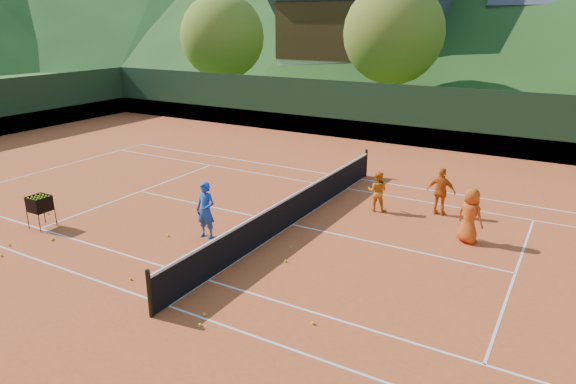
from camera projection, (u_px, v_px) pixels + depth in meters
The scene contains 27 objects.
ground at pixel (292, 225), 15.78m from camera, with size 400.00×400.00×0.00m, color #34551A.
clay_court at pixel (292, 225), 15.77m from camera, with size 40.00×24.00×0.02m, color #BD481E.
coach at pixel (206, 210), 14.58m from camera, with size 0.60×0.40×1.66m, color #1B4CB4.
student_a at pixel (377, 191), 16.73m from camera, with size 0.65×0.51×1.34m, color orange.
student_b at pixel (441, 192), 16.35m from camera, with size 0.91×0.38×1.55m, color orange.
student_c at pixel (470, 216), 14.29m from camera, with size 0.77×0.50×1.58m, color #D44E12.
tennis_ball_0 at pixel (168, 235), 14.88m from camera, with size 0.07×0.07×0.07m, color #CBF528.
tennis_ball_1 at pixel (9, 245), 14.26m from camera, with size 0.07×0.07×0.07m, color #CBF528.
tennis_ball_2 at pixel (52, 240), 14.59m from camera, with size 0.07×0.07×0.07m, color #CBF528.
tennis_ball_4 at pixel (313, 323), 10.58m from camera, with size 0.07×0.07×0.07m, color #CBF528.
tennis_ball_5 at pixel (286, 261), 13.30m from camera, with size 0.07×0.07×0.07m, color #CBF528.
tennis_ball_6 at pixel (200, 325), 10.52m from camera, with size 0.07×0.07×0.07m, color #CBF528.
tennis_ball_7 at pixel (204, 315), 10.87m from camera, with size 0.07×0.07×0.07m, color #CBF528.
tennis_ball_8 at pixel (53, 239), 14.66m from camera, with size 0.07×0.07×0.07m, color #CBF528.
tennis_ball_13 at pixel (291, 247), 14.13m from camera, with size 0.07×0.07×0.07m, color #CBF528.
tennis_ball_14 at pixel (48, 213), 16.60m from camera, with size 0.07×0.07×0.07m, color #CBF528.
tennis_ball_15 at pixel (1, 255), 13.62m from camera, with size 0.07×0.07×0.07m, color #CBF528.
tennis_ball_16 at pixel (59, 226), 15.56m from camera, with size 0.07×0.07×0.07m, color #CBF528.
tennis_ball_17 at pixel (56, 221), 15.94m from camera, with size 0.07×0.07×0.07m, color #CBF528.
tennis_ball_18 at pixel (131, 279), 12.38m from camera, with size 0.07×0.07×0.07m, color #CBF528.
court_lines at pixel (292, 224), 15.77m from camera, with size 23.83×11.03×0.00m.
tennis_net at pixel (292, 209), 15.61m from camera, with size 0.10×12.07×1.10m.
perimeter_fence at pixel (292, 186), 15.37m from camera, with size 40.40×24.24×3.00m.
ball_hopper at pixel (40, 204), 15.30m from camera, with size 0.57×0.57×1.00m.
chalet_left at pixel (365, 24), 43.34m from camera, with size 13.80×9.93×12.92m.
tree_a at pixel (223, 37), 36.60m from camera, with size 6.00×6.00×7.88m.
tree_b at pixel (394, 33), 32.42m from camera, with size 6.40×6.40×8.40m.
Camera 1 is at (7.25, -12.71, 5.98)m, focal length 32.00 mm.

